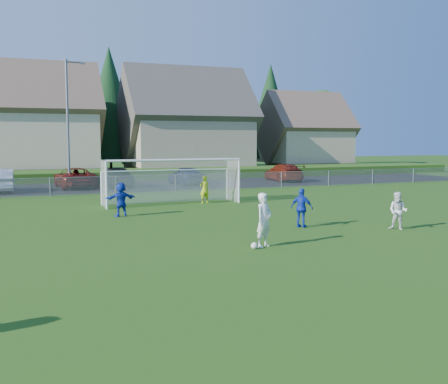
{
  "coord_description": "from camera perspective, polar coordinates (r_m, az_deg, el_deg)",
  "views": [
    {
      "loc": [
        -7.77,
        -11.75,
        3.55
      ],
      "look_at": [
        0.0,
        8.0,
        1.4
      ],
      "focal_mm": 42.0,
      "sensor_mm": 36.0,
      "label": 1
    }
  ],
  "objects": [
    {
      "name": "car_g",
      "position": [
        44.75,
        6.5,
        2.13
      ],
      "size": [
        2.6,
        5.23,
        1.46
      ],
      "primitive_type": "imported",
      "rotation": [
        0.0,
        0.0,
        3.03
      ],
      "color": "maroon",
      "rests_on": "ground"
    },
    {
      "name": "ground",
      "position": [
        14.52,
        11.76,
        -8.49
      ],
      "size": [
        160.0,
        160.0,
        0.0
      ],
      "primitive_type": "plane",
      "color": "#193D0C",
      "rests_on": "ground"
    },
    {
      "name": "streetlight",
      "position": [
        37.91,
        -16.58,
        7.49
      ],
      "size": [
        1.38,
        0.18,
        9.0
      ],
      "color": "slate",
      "rests_on": "ground"
    },
    {
      "name": "tree_row",
      "position": [
        61.21,
        -13.32,
        8.77
      ],
      "size": [
        65.98,
        12.36,
        13.8
      ],
      "color": "#382616",
      "rests_on": "ground"
    },
    {
      "name": "player_white_a",
      "position": [
        17.3,
        4.36,
        -3.05
      ],
      "size": [
        0.78,
        0.69,
        1.79
      ],
      "primitive_type": "imported",
      "rotation": [
        0.0,
        0.0,
        0.5
      ],
      "color": "white",
      "rests_on": "ground"
    },
    {
      "name": "player_white_b",
      "position": [
        21.57,
        18.42,
        -1.98
      ],
      "size": [
        0.87,
        0.92,
        1.49
      ],
      "primitive_type": "imported",
      "rotation": [
        0.0,
        0.0,
        -1.0
      ],
      "color": "white",
      "rests_on": "ground"
    },
    {
      "name": "soccer_goal",
      "position": [
        28.92,
        -5.85,
        1.94
      ],
      "size": [
        7.42,
        1.9,
        2.5
      ],
      "color": "white",
      "rests_on": "ground"
    },
    {
      "name": "car_e",
      "position": [
        40.89,
        -4.17,
        1.8
      ],
      "size": [
        2.12,
        4.38,
        1.44
      ],
      "primitive_type": "imported",
      "rotation": [
        0.0,
        0.0,
        3.24
      ],
      "color": "#151549",
      "rests_on": "ground"
    },
    {
      "name": "chainlink_fence",
      "position": [
        34.75,
        -8.48,
        0.89
      ],
      "size": [
        52.06,
        0.06,
        1.2
      ],
      "color": "gray",
      "rests_on": "ground"
    },
    {
      "name": "asphalt_lot",
      "position": [
        40.16,
        -10.24,
        0.63
      ],
      "size": [
        60.0,
        60.0,
        0.0
      ],
      "primitive_type": "plane",
      "color": "black",
      "rests_on": "ground"
    },
    {
      "name": "car_c",
      "position": [
        39.74,
        -15.92,
        1.5
      ],
      "size": [
        2.81,
        5.46,
        1.47
      ],
      "primitive_type": "imported",
      "rotation": [
        0.0,
        0.0,
        3.21
      ],
      "color": "#61110B",
      "rests_on": "ground"
    },
    {
      "name": "car_b",
      "position": [
        38.36,
        -23.13,
        1.17
      ],
      "size": [
        1.67,
        4.7,
        1.54
      ],
      "primitive_type": "imported",
      "rotation": [
        0.0,
        0.0,
        3.13
      ],
      "color": "silver",
      "rests_on": "ground"
    },
    {
      "name": "houses_row",
      "position": [
        55.21,
        -11.42,
        9.6
      ],
      "size": [
        53.9,
        11.45,
        13.27
      ],
      "color": "tan",
      "rests_on": "ground"
    },
    {
      "name": "player_blue_a",
      "position": [
        21.29,
        8.46,
        -1.73
      ],
      "size": [
        0.89,
        0.96,
        1.58
      ],
      "primitive_type": "imported",
      "rotation": [
        0.0,
        0.0,
        2.27
      ],
      "color": "#1230AE",
      "rests_on": "ground"
    },
    {
      "name": "goalkeeper",
      "position": [
        29.01,
        -2.14,
        0.26
      ],
      "size": [
        0.59,
        0.42,
        1.52
      ],
      "primitive_type": "imported",
      "rotation": [
        0.0,
        0.0,
        3.24
      ],
      "color": "#C3D519",
      "rests_on": "ground"
    },
    {
      "name": "soccer_ball",
      "position": [
        17.06,
        3.31,
        -5.85
      ],
      "size": [
        0.22,
        0.22,
        0.22
      ],
      "primitive_type": "sphere",
      "color": "white",
      "rests_on": "ground"
    },
    {
      "name": "grass_embankment",
      "position": [
        47.49,
        -12.02,
        1.85
      ],
      "size": [
        70.0,
        6.0,
        0.8
      ],
      "primitive_type": "cube",
      "color": "#1E420F",
      "rests_on": "ground"
    },
    {
      "name": "car_d",
      "position": [
        39.76,
        -11.79,
        1.57
      ],
      "size": [
        2.48,
        5.1,
        1.43
      ],
      "primitive_type": "imported",
      "rotation": [
        0.0,
        0.0,
        3.24
      ],
      "color": "black",
      "rests_on": "ground"
    },
    {
      "name": "player_blue_b",
      "position": [
        24.52,
        -11.15,
        -0.79
      ],
      "size": [
        1.52,
        0.72,
        1.58
      ],
      "primitive_type": "imported",
      "rotation": [
        0.0,
        0.0,
        3.32
      ],
      "color": "#1230AE",
      "rests_on": "ground"
    }
  ]
}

